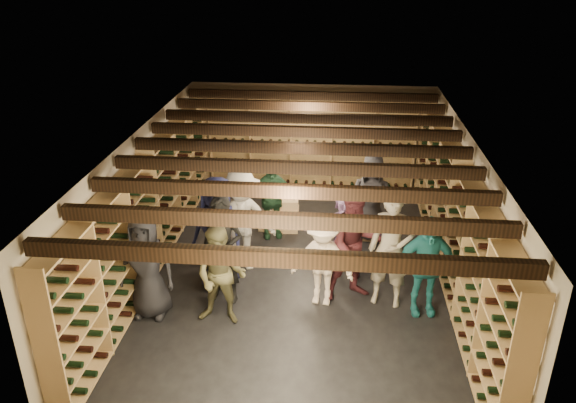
# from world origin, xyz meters

# --- Properties ---
(ground) EXTENTS (8.00, 8.00, 0.00)m
(ground) POSITION_xyz_m (0.00, 0.00, 0.00)
(ground) COLOR black
(ground) RESTS_ON ground
(walls) EXTENTS (5.52, 8.02, 2.40)m
(walls) POSITION_xyz_m (0.00, 0.00, 1.20)
(walls) COLOR tan
(walls) RESTS_ON ground
(ceiling) EXTENTS (5.50, 8.00, 0.01)m
(ceiling) POSITION_xyz_m (0.00, 0.00, 2.40)
(ceiling) COLOR beige
(ceiling) RESTS_ON walls
(ceiling_joists) EXTENTS (5.40, 7.12, 0.18)m
(ceiling_joists) POSITION_xyz_m (0.00, 0.00, 2.26)
(ceiling_joists) COLOR black
(ceiling_joists) RESTS_ON ground
(wine_rack_left) EXTENTS (0.32, 7.50, 2.15)m
(wine_rack_left) POSITION_xyz_m (-2.57, 0.00, 1.08)
(wine_rack_left) COLOR #A07B4E
(wine_rack_left) RESTS_ON ground
(wine_rack_right) EXTENTS (0.32, 7.50, 2.15)m
(wine_rack_right) POSITION_xyz_m (2.57, 0.00, 1.08)
(wine_rack_right) COLOR #A07B4E
(wine_rack_right) RESTS_ON ground
(wine_rack_back) EXTENTS (4.70, 0.30, 2.15)m
(wine_rack_back) POSITION_xyz_m (0.00, 3.83, 1.07)
(wine_rack_back) COLOR #A07B4E
(wine_rack_back) RESTS_ON ground
(crate_stack_left) EXTENTS (0.52, 0.36, 0.68)m
(crate_stack_left) POSITION_xyz_m (-0.38, 1.48, 0.34)
(crate_stack_left) COLOR tan
(crate_stack_left) RESTS_ON ground
(crate_stack_right) EXTENTS (0.57, 0.44, 0.34)m
(crate_stack_right) POSITION_xyz_m (-0.61, 1.50, 0.17)
(crate_stack_right) COLOR tan
(crate_stack_right) RESTS_ON ground
(crate_loose) EXTENTS (0.52, 0.36, 0.17)m
(crate_loose) POSITION_xyz_m (1.41, 1.30, 0.09)
(crate_loose) COLOR tan
(crate_loose) RESTS_ON ground
(person_0) EXTENTS (0.84, 0.56, 1.70)m
(person_0) POSITION_xyz_m (-2.18, -1.50, 0.85)
(person_0) COLOR black
(person_0) RESTS_ON ground
(person_1) EXTENTS (0.73, 0.54, 1.81)m
(person_1) POSITION_xyz_m (-1.12, -1.00, 0.91)
(person_1) COLOR black
(person_1) RESTS_ON ground
(person_2) EXTENTS (0.82, 0.67, 1.59)m
(person_2) POSITION_xyz_m (-1.04, -1.58, 0.80)
(person_2) COLOR brown
(person_2) RESTS_ON ground
(person_3) EXTENTS (1.06, 0.70, 1.52)m
(person_3) POSITION_xyz_m (0.43, -0.96, 0.76)
(person_3) COLOR beige
(person_3) RESTS_ON ground
(person_4) EXTENTS (1.00, 0.50, 1.64)m
(person_4) POSITION_xyz_m (1.98, -1.06, 0.82)
(person_4) COLOR teal
(person_4) RESTS_ON ground
(person_6) EXTENTS (1.07, 0.87, 1.90)m
(person_6) POSITION_xyz_m (-1.30, -0.48, 0.95)
(person_6) COLOR #181A3F
(person_6) RESTS_ON ground
(person_7) EXTENTS (0.78, 0.60, 1.91)m
(person_7) POSITION_xyz_m (1.47, -0.86, 0.96)
(person_7) COLOR gray
(person_7) RESTS_ON ground
(person_8) EXTENTS (1.11, 0.99, 1.89)m
(person_8) POSITION_xyz_m (0.93, -0.74, 0.95)
(person_8) COLOR #4B1D24
(person_8) RESTS_ON ground
(person_9) EXTENTS (1.36, 1.07, 1.85)m
(person_9) POSITION_xyz_m (-1.00, -0.03, 0.92)
(person_9) COLOR #A09B92
(person_9) RESTS_ON ground
(person_10) EXTENTS (0.99, 0.61, 1.57)m
(person_10) POSITION_xyz_m (-0.64, 1.24, 0.79)
(person_10) COLOR #22482E
(person_10) RESTS_ON ground
(person_11) EXTENTS (1.52, 0.72, 1.57)m
(person_11) POSITION_xyz_m (0.79, -0.01, 0.78)
(person_11) COLOR slate
(person_11) RESTS_ON ground
(person_12) EXTENTS (0.91, 0.66, 1.71)m
(person_12) POSITION_xyz_m (1.27, 1.30, 0.86)
(person_12) COLOR #343338
(person_12) RESTS_ON ground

